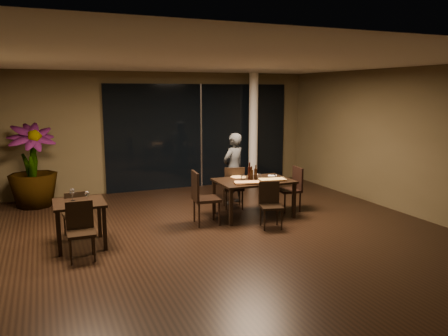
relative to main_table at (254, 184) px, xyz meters
The scene contains 32 objects.
ground 1.45m from the main_table, 141.34° to the right, with size 8.00×8.00×0.00m, color black.
wall_back 3.50m from the main_table, 107.10° to the left, with size 8.00×0.10×3.00m, color #463C25.
wall_front 5.02m from the main_table, 101.65° to the right, with size 8.00×0.10×3.00m, color #463C25.
wall_right 3.26m from the main_table, 14.70° to the right, with size 0.10×8.00×3.00m, color #463C25.
ceiling 2.67m from the main_table, 141.34° to the right, with size 8.00×8.00×0.04m, color silver.
window_panel 3.23m from the main_table, 90.00° to the left, with size 5.00×0.06×2.70m, color black.
column 3.28m from the main_table, 63.84° to the left, with size 0.24×0.24×3.00m, color white.
main_table is the anchor object (origin of this frame).
side_table 3.44m from the main_table, behind, with size 0.80×0.80×0.75m.
chair_main_far 0.68m from the main_table, 103.27° to the left, with size 0.53×0.53×0.93m.
chair_main_near 0.80m from the main_table, 92.43° to the right, with size 0.48×0.48×0.85m.
chair_main_left 1.18m from the main_table, behind, with size 0.52×0.52×1.03m.
chair_main_right 0.98m from the main_table, ahead, with size 0.47×0.47×0.93m.
chair_side_far 3.44m from the main_table, behind, with size 0.44×0.44×0.84m.
chair_side_near 3.60m from the main_table, 163.03° to the right, with size 0.41×0.41×0.87m.
diner 1.08m from the main_table, 88.28° to the left, with size 0.54×0.36×1.60m, color #2D3032.
potted_plant 4.84m from the main_table, 148.56° to the left, with size 1.00×1.00×1.83m, color #1E4E1A.
pizza_board_left 0.40m from the main_table, 134.58° to the right, with size 0.50×0.25×0.01m, color #452816.
pizza_board_right 0.38m from the main_table, 35.05° to the right, with size 0.52×0.26×0.01m, color #442C16.
oblong_pizza_left 0.40m from the main_table, 134.58° to the right, with size 0.48×0.23×0.02m, color #681409, non-canonical shape.
oblong_pizza_right 0.39m from the main_table, 35.05° to the right, with size 0.50×0.23×0.02m, color #691209, non-canonical shape.
round_pizza 0.39m from the main_table, 120.15° to the left, with size 0.31×0.31×0.01m, color red.
bottle_a 0.22m from the main_table, 107.98° to the left, with size 0.06×0.06×0.27m, color black, non-canonical shape.
bottle_b 0.24m from the main_table, 30.97° to the left, with size 0.07×0.07×0.30m, color black, non-canonical shape.
bottle_c 0.27m from the main_table, 110.61° to the left, with size 0.08×0.08×0.34m, color black, non-canonical shape.
tumbler_left 0.25m from the main_table, 159.19° to the left, with size 0.08×0.08×0.10m, color white.
tumbler_right 0.25m from the main_table, 31.84° to the left, with size 0.08×0.08×0.10m, color white.
napkin_near 0.56m from the main_table, ahead, with size 0.18×0.10×0.01m, color white.
napkin_far 0.59m from the main_table, 21.19° to the left, with size 0.18×0.10×0.01m, color white.
wine_glass_a 3.52m from the main_table, behind, with size 0.09×0.09×0.20m, color white, non-canonical shape.
wine_glass_b 3.33m from the main_table, behind, with size 0.08×0.08×0.17m, color white, non-canonical shape.
side_napkin 3.44m from the main_table, 168.49° to the right, with size 0.18×0.11×0.01m, color white.
Camera 1 is at (-2.87, -6.93, 2.51)m, focal length 35.00 mm.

